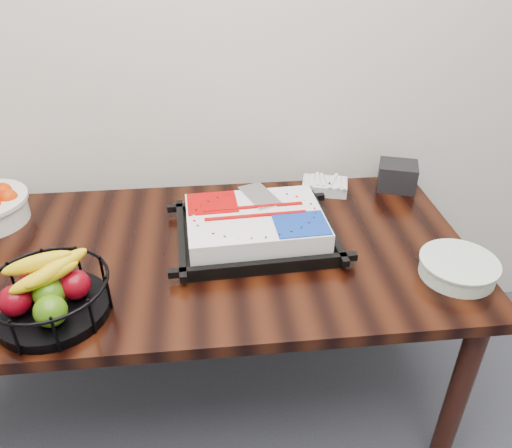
{
  "coord_description": "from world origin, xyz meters",
  "views": [
    {
      "loc": [
        0.05,
        0.63,
        1.72
      ],
      "look_at": [
        0.19,
        2.01,
        0.83
      ],
      "focal_mm": 35.0,
      "sensor_mm": 36.0,
      "label": 1
    }
  ],
  "objects": [
    {
      "name": "plate_stack",
      "position": [
        0.79,
        1.77,
        0.78
      ],
      "size": [
        0.24,
        0.24,
        0.06
      ],
      "color": "white",
      "rests_on": "table"
    },
    {
      "name": "napkin_box",
      "position": [
        0.8,
        2.35,
        0.8
      ],
      "size": [
        0.18,
        0.17,
        0.11
      ],
      "primitive_type": "cube",
      "rotation": [
        0.0,
        0.0,
        -0.33
      ],
      "color": "black",
      "rests_on": "table"
    },
    {
      "name": "cake_tray",
      "position": [
        0.19,
        2.04,
        0.8
      ],
      "size": [
        0.54,
        0.43,
        0.11
      ],
      "color": "black",
      "rests_on": "table"
    },
    {
      "name": "table",
      "position": [
        0.0,
        2.0,
        0.66
      ],
      "size": [
        1.8,
        0.9,
        0.75
      ],
      "color": "black",
      "rests_on": "ground"
    },
    {
      "name": "fruit_basket",
      "position": [
        -0.41,
        1.73,
        0.82
      ],
      "size": [
        0.33,
        0.33,
        0.18
      ],
      "color": "black",
      "rests_on": "table"
    },
    {
      "name": "fork_bag",
      "position": [
        0.5,
        2.35,
        0.77
      ],
      "size": [
        0.2,
        0.15,
        0.05
      ],
      "color": "silver",
      "rests_on": "table"
    }
  ]
}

